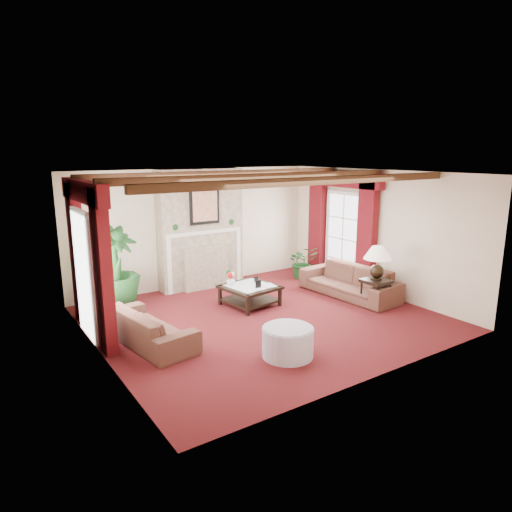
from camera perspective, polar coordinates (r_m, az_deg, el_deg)
floor at (r=8.69m, az=1.03°, el=-7.78°), size 6.00×6.00×0.00m
ceiling at (r=8.13m, az=1.11°, el=10.31°), size 6.00×6.00×0.00m
back_wall at (r=10.64m, az=-7.42°, el=3.52°), size 6.00×0.02×2.70m
left_wall at (r=7.08m, az=-19.31°, el=-1.90°), size 0.02×5.50×2.70m
right_wall at (r=10.29m, az=14.95°, el=2.86°), size 0.02×5.50×2.70m
ceiling_beams at (r=8.13m, az=1.11°, el=9.89°), size 6.00×3.00×0.12m
fireplace at (r=10.33m, az=-7.14°, el=10.78°), size 2.00×0.52×2.70m
french_door_left at (r=7.90m, az=-21.38°, el=5.20°), size 0.10×1.10×2.16m
french_door_right at (r=10.84m, az=11.11°, el=7.72°), size 0.10×1.10×2.16m
curtains_left at (r=7.89m, az=-20.85°, el=8.30°), size 0.20×2.40×2.55m
curtains_right at (r=10.74m, az=10.78°, el=9.93°), size 0.20×2.40×2.55m
sofa_left at (r=7.71m, az=-13.35°, el=-7.84°), size 2.13×1.15×0.77m
sofa_right at (r=10.07m, az=11.58°, el=-2.50°), size 2.33×0.99×0.87m
potted_palm at (r=9.37m, az=-17.18°, el=-3.69°), size 2.48×2.58×0.97m
small_plant at (r=11.34m, az=5.80°, el=-1.19°), size 1.18×1.22×0.63m
coffee_table at (r=9.34m, az=-0.78°, el=-4.95°), size 1.13×1.13×0.41m
side_table at (r=9.49m, az=14.70°, el=-4.55°), size 0.59×0.59×0.58m
ottoman at (r=7.10m, az=3.99°, el=-10.69°), size 0.79×0.79×0.46m
table_lamp at (r=9.32m, az=14.92°, el=-0.80°), size 0.55×0.55×0.70m
flower_vase at (r=9.34m, az=-3.20°, el=-3.09°), size 0.19×0.20×0.18m
book at (r=9.16m, az=1.04°, el=-2.98°), size 0.23×0.06×0.30m
photo_frame_a at (r=9.10m, az=0.29°, el=-3.55°), size 0.12×0.03×0.16m
photo_frame_b at (r=9.51m, az=0.02°, el=-2.94°), size 0.10×0.03×0.12m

